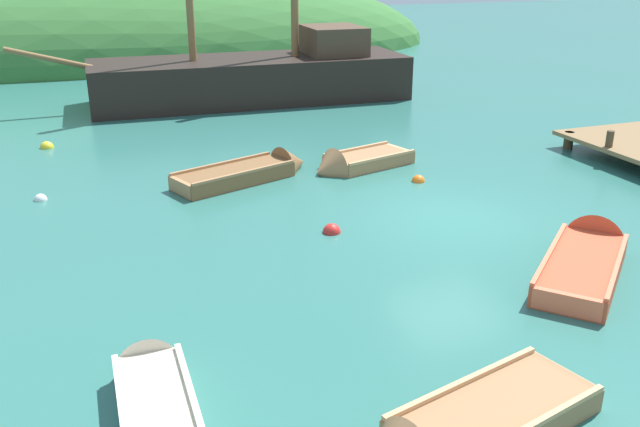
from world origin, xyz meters
TOP-DOWN VIEW (x-y plane):
  - ground_plane at (0.00, 0.00)m, footprint 120.00×120.00m
  - shore_hill at (-6.74, 30.72)m, footprint 43.85×18.69m
  - sailing_ship at (-0.68, 14.01)m, footprint 15.00×4.21m
  - rowboat_outer_left at (-0.61, 4.17)m, footprint 3.17×1.92m
  - rowboat_outer_right at (1.03, -3.11)m, footprint 3.67×3.43m
  - rowboat_center at (-7.19, -4.75)m, footprint 0.98×3.46m
  - rowboat_near_dock at (-3.43, 4.31)m, footprint 4.01×2.36m
  - buoy_yellow at (-8.50, 9.38)m, footprint 0.40×0.40m
  - buoy_red at (-2.85, 0.12)m, footprint 0.39×0.39m
  - buoy_orange at (0.50, 2.55)m, footprint 0.34×0.34m
  - buoy_white at (-8.65, 4.44)m, footprint 0.31×0.31m

SIDE VIEW (x-z plane):
  - ground_plane at x=0.00m, z-range 0.00..0.00m
  - shore_hill at x=-6.74m, z-range -5.06..5.06m
  - buoy_yellow at x=-8.50m, z-range -0.20..0.20m
  - buoy_red at x=-2.85m, z-range -0.19..0.19m
  - buoy_orange at x=0.50m, z-range -0.17..0.17m
  - buoy_white at x=-8.65m, z-range -0.15..0.15m
  - rowboat_outer_left at x=-0.61m, z-range -0.46..0.68m
  - rowboat_center at x=-7.19m, z-range -0.31..0.57m
  - rowboat_near_dock at x=-3.43m, z-range -0.41..0.67m
  - rowboat_outer_right at x=1.03m, z-range -0.45..0.72m
  - sailing_ship at x=-0.68m, z-range -4.62..5.87m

